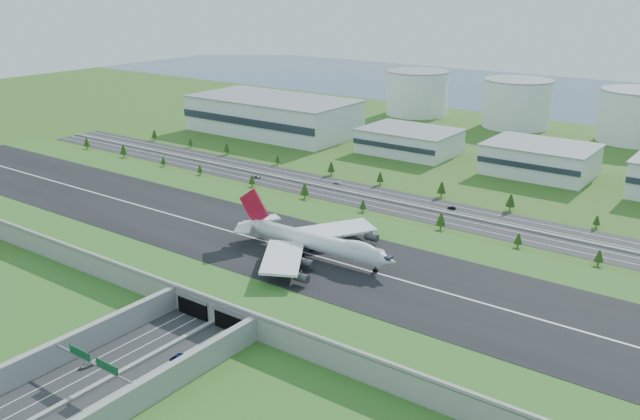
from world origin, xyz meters
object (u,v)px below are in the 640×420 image
Objects in this scene: boeing_747 at (314,241)px; car_5 at (452,208)px; car_0 at (87,364)px; fuel_tank_a at (417,93)px; car_4 at (257,177)px; car_2 at (178,357)px; car_7 at (337,182)px.

boeing_747 reaches higher than car_5.
car_0 is at bearing -100.88° from boeing_747.
car_0 is at bearing -74.72° from fuel_tank_a.
car_4 is at bearing 127.69° from car_0.
fuel_tank_a reaches higher than car_0.
fuel_tank_a is 0.71× the size of boeing_747.
fuel_tank_a is 9.57× the size of car_2.
car_7 is at bearing 119.35° from boeing_747.
fuel_tank_a is at bearing 110.64° from boeing_747.
car_5 is at bearing 94.04° from car_0.
car_0 reaches higher than car_7.
boeing_747 reaches higher than car_0.
car_4 is at bearing -65.92° from car_7.
fuel_tank_a reaches higher than car_4.
car_2 reaches higher than car_4.
boeing_747 is at bearing -151.11° from car_4.
boeing_747 is 92.27m from car_0.
fuel_tank_a reaches higher than car_5.
fuel_tank_a is at bearing -161.45° from car_7.
car_5 is at bearing -98.22° from car_2.
car_5 is 0.85× the size of car_7.
boeing_747 is 103.79m from car_5.
fuel_tank_a is 224.21m from car_4.
boeing_747 is at bearing 91.22° from car_0.
fuel_tank_a is at bearing -78.18° from car_2.
car_2 is at bearing -167.12° from car_4.
car_0 is 25.92m from car_2.
fuel_tank_a is 334.59m from boeing_747.
car_7 is at bearing 114.39° from car_0.
car_2 is 1.27× the size of car_4.
car_2 is (2.94, -71.59, -13.35)m from boeing_747.
car_7 is (-65.27, 177.04, -0.02)m from car_2.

